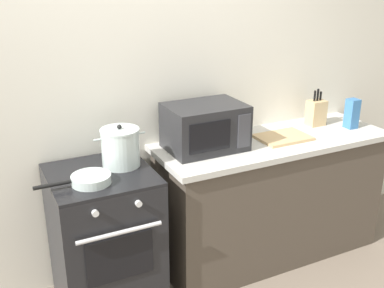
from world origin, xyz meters
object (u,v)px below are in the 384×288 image
at_px(knife_block, 316,112).
at_px(pasta_box, 352,114).
at_px(stove, 105,241).
at_px(microwave, 205,127).
at_px(frying_pan, 90,179).
at_px(stock_pot, 121,147).
at_px(cutting_board, 283,137).

relative_size(knife_block, pasta_box, 1.27).
distance_m(stove, knife_block, 1.81).
xyz_separation_m(stove, pasta_box, (1.90, -0.03, 0.57)).
relative_size(microwave, knife_block, 1.79).
relative_size(frying_pan, microwave, 0.84).
distance_m(stock_pot, knife_block, 1.57).
bearing_deg(microwave, stock_pot, -177.52).
bearing_deg(cutting_board, stock_pot, 177.40).
relative_size(stove, pasta_box, 4.18).
bearing_deg(stock_pot, frying_pan, -145.10).
bearing_deg(cutting_board, frying_pan, -175.38).
bearing_deg(pasta_box, microwave, 174.72).
height_order(stove, stock_pot, stock_pot).
bearing_deg(pasta_box, frying_pan, -177.62).
height_order(stove, frying_pan, frying_pan).
bearing_deg(cutting_board, stove, -179.95).
bearing_deg(pasta_box, knife_block, 138.36).
xyz_separation_m(microwave, cutting_board, (0.58, -0.08, -0.14)).
bearing_deg(knife_block, stock_pot, -176.80).
relative_size(frying_pan, cutting_board, 1.17).
distance_m(cutting_board, knife_block, 0.44).
relative_size(cutting_board, knife_block, 1.29).
relative_size(frying_pan, pasta_box, 1.92).
distance_m(stove, frying_pan, 0.51).
distance_m(stove, pasta_box, 1.99).
bearing_deg(cutting_board, microwave, 172.29).
relative_size(frying_pan, knife_block, 1.51).
bearing_deg(stove, microwave, 6.17).
relative_size(stove, microwave, 1.84).
bearing_deg(frying_pan, knife_block, 8.00).
relative_size(stock_pot, knife_block, 1.14).
bearing_deg(stock_pot, knife_block, 3.20).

